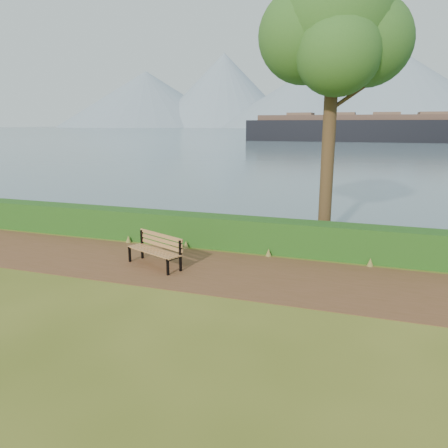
% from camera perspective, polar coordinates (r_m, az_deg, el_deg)
% --- Properties ---
extents(ground, '(140.00, 140.00, 0.00)m').
position_cam_1_polar(ground, '(11.82, -4.11, -6.28)').
color(ground, '#495618').
rests_on(ground, ground).
extents(path, '(40.00, 3.40, 0.01)m').
position_cam_1_polar(path, '(12.08, -3.56, -5.82)').
color(path, brown).
rests_on(path, ground).
extents(hedge, '(32.00, 0.85, 1.00)m').
position_cam_1_polar(hedge, '(14.00, 0.01, -1.03)').
color(hedge, '#1D4413').
rests_on(hedge, ground).
extents(water, '(700.00, 510.00, 0.00)m').
position_cam_1_polar(water, '(270.31, 18.45, 11.55)').
color(water, '#465C71').
rests_on(water, ground).
extents(mountains, '(585.00, 190.00, 70.00)m').
position_cam_1_polar(mountains, '(417.19, 17.78, 15.70)').
color(mountains, slate).
rests_on(mountains, ground).
extents(bench, '(1.86, 1.20, 0.91)m').
position_cam_1_polar(bench, '(12.28, -8.80, -3.10)').
color(bench, black).
rests_on(bench, ground).
extents(tree, '(4.71, 3.90, 9.10)m').
position_cam_1_polar(tree, '(15.08, 14.19, 23.61)').
color(tree, '#322014').
rests_on(tree, ground).
extents(cargo_ship, '(63.72, 10.66, 19.31)m').
position_cam_1_polar(cargo_ship, '(102.07, 22.85, 11.46)').
color(cargo_ship, black).
rests_on(cargo_ship, ground).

